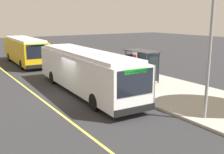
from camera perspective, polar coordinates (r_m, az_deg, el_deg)
name	(u,v)px	position (r m, az deg, el deg)	size (l,w,h in m)	color
ground_plane	(73,95)	(18.63, -8.21, -3.77)	(120.00, 120.00, 0.00)	#2B2B2D
sidewalk_curb	(141,83)	(21.71, 6.29, -1.19)	(44.00, 6.40, 0.15)	#A8A399
lane_stripe_center	(42,100)	(17.87, -14.64, -4.75)	(36.00, 0.14, 0.01)	#E0D64C
transit_bus_main	(85,70)	(18.82, -5.78, 1.52)	(12.41, 3.12, 2.95)	white
transit_bus_second	(25,50)	(32.23, -18.06, 5.51)	(10.83, 2.94, 2.95)	gold
bus_shelter	(142,59)	(21.90, 6.40, 3.84)	(2.90, 1.60, 2.48)	#333338
waiting_bench	(140,75)	(22.03, 5.97, 0.51)	(1.60, 0.48, 0.95)	brown
route_sign_post	(135,66)	(18.27, 4.86, 2.29)	(0.44, 0.08, 2.80)	#333338
pedestrian_commuter	(141,76)	(19.19, 6.17, 0.20)	(0.24, 0.40, 1.69)	#282D47
utility_pole	(209,56)	(13.95, 19.99, 4.24)	(0.16, 0.16, 6.40)	gray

